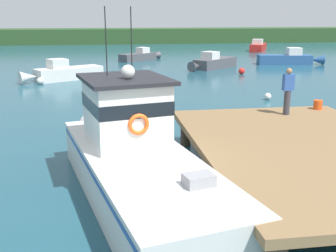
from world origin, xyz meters
The scene contains 15 objects.
ground_plane centered at (0.00, 0.00, 0.00)m, with size 200.00×200.00×0.00m, color #1E4C5B.
dock centered at (4.80, 0.00, 1.07)m, with size 6.00×9.00×1.20m.
main_fishing_boat centered at (0.07, 0.25, 1.01)m, with size 4.27×9.96×4.80m.
bait_bucket centered at (7.15, 3.97, 1.37)m, with size 0.32×0.32×0.34m, color #E04C19.
deckhand_by_the_boat centered at (5.64, 3.35, 2.06)m, with size 0.36×0.22×1.63m.
moored_boat_far_right centered at (-3.65, 20.69, 0.53)m, with size 5.89×4.11×1.55m.
moored_boat_off_the_point centered at (16.84, 27.62, 0.55)m, with size 6.38×2.43×1.59m.
moored_boat_far_left centered at (8.79, 25.64, 0.52)m, with size 5.26×4.79×1.51m.
moored_boat_mid_harbor centered at (19.44, 43.00, 0.54)m, with size 4.03×5.96×1.56m.
moored_boat_outer_mooring centered at (3.00, 33.32, 0.46)m, with size 4.73×4.09×1.33m.
mooring_buoy_channel_marker centered at (-5.35, 26.44, 0.20)m, with size 0.39×0.39×0.39m, color red.
mooring_buoy_outer centered at (10.18, 21.74, 0.25)m, with size 0.51×0.51×0.51m, color red.
mooring_buoy_spare_mooring centered at (8.31, 11.55, 0.19)m, with size 0.39×0.39×0.39m, color silver.
mooring_buoy_inshore centered at (-5.06, 18.94, 0.24)m, with size 0.47×0.47×0.47m, color silver.
far_shoreline centered at (0.00, 62.00, 1.20)m, with size 120.00×8.00×2.40m, color #284723.
Camera 1 is at (-0.53, -9.88, 4.57)m, focal length 43.82 mm.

